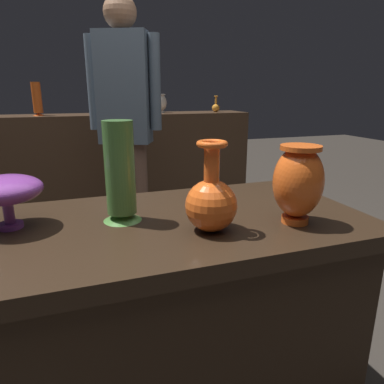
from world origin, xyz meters
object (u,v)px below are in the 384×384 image
(vase_centerpiece, at_px, (211,201))
(vase_tall_behind, at_px, (298,182))
(vase_left_accent, at_px, (5,191))
(shelf_vase_right, at_px, (161,103))
(shelf_vase_center, at_px, (104,107))
(shelf_vase_far_right, at_px, (216,107))
(vase_right_accent, at_px, (120,175))
(shelf_vase_left, at_px, (37,100))
(visitor_center_back, at_px, (125,116))

(vase_centerpiece, bearing_deg, vase_tall_behind, -5.45)
(vase_left_accent, bearing_deg, vase_centerpiece, -20.57)
(vase_left_accent, height_order, shelf_vase_right, shelf_vase_right)
(shelf_vase_center, distance_m, shelf_vase_far_right, 1.04)
(vase_tall_behind, bearing_deg, vase_centerpiece, 174.55)
(vase_centerpiece, height_order, vase_right_accent, vase_right_accent)
(shelf_vase_left, relative_size, shelf_vase_right, 1.57)
(vase_right_accent, distance_m, shelf_vase_right, 2.29)
(shelf_vase_right, xyz_separation_m, visitor_center_back, (-0.46, -0.90, -0.05))
(vase_tall_behind, relative_size, shelf_vase_center, 2.40)
(vase_left_accent, distance_m, shelf_vase_left, 2.10)
(vase_right_accent, bearing_deg, shelf_vase_far_right, 60.79)
(vase_centerpiece, height_order, vase_tall_behind, vase_centerpiece)
(vase_left_accent, distance_m, shelf_vase_far_right, 2.59)
(shelf_vase_center, height_order, shelf_vase_left, shelf_vase_left)
(shelf_vase_left, height_order, shelf_vase_right, shelf_vase_left)
(vase_left_accent, relative_size, shelf_vase_left, 0.77)
(vase_right_accent, height_order, shelf_vase_left, shelf_vase_left)
(vase_left_accent, xyz_separation_m, visitor_center_back, (0.53, 1.24, 0.12))
(shelf_vase_far_right, bearing_deg, vase_right_accent, -119.21)
(vase_tall_behind, height_order, shelf_vase_center, shelf_vase_center)
(vase_centerpiece, relative_size, vase_right_accent, 0.84)
(vase_left_accent, bearing_deg, shelf_vase_far_right, 54.20)
(shelf_vase_center, xyz_separation_m, shelf_vase_far_right, (1.04, -0.02, -0.02))
(shelf_vase_left, xyz_separation_m, shelf_vase_far_right, (1.56, 0.01, -0.08))
(visitor_center_back, bearing_deg, shelf_vase_right, -93.13)
(vase_tall_behind, relative_size, shelf_vase_right, 1.40)
(shelf_vase_left, bearing_deg, shelf_vase_center, 3.08)
(vase_centerpiece, bearing_deg, shelf_vase_far_right, 67.16)
(shelf_vase_left, xyz_separation_m, visitor_center_back, (0.58, -0.84, -0.09))
(vase_left_accent, xyz_separation_m, shelf_vase_left, (-0.05, 2.09, 0.20))
(vase_right_accent, relative_size, shelf_vase_far_right, 2.02)
(vase_right_accent, height_order, visitor_center_back, visitor_center_back)
(vase_centerpiece, distance_m, vase_right_accent, 0.28)
(vase_centerpiece, bearing_deg, shelf_vase_center, 91.76)
(vase_left_accent, relative_size, vase_right_accent, 0.67)
(vase_left_accent, relative_size, visitor_center_back, 0.12)
(shelf_vase_right, xyz_separation_m, shelf_vase_far_right, (0.52, -0.05, -0.05))
(vase_centerpiece, xyz_separation_m, vase_left_accent, (-0.54, 0.20, 0.03))
(vase_right_accent, relative_size, shelf_vase_left, 1.16)
(vase_right_accent, bearing_deg, vase_left_accent, 172.56)
(vase_right_accent, relative_size, shelf_vase_center, 3.11)
(vase_centerpiece, xyz_separation_m, vase_tall_behind, (0.26, -0.03, 0.04))
(vase_centerpiece, relative_size, shelf_vase_far_right, 1.71)
(shelf_vase_center, height_order, shelf_vase_right, shelf_vase_right)
(shelf_vase_far_right, bearing_deg, vase_centerpiece, -112.84)
(vase_left_accent, relative_size, shelf_vase_right, 1.22)
(vase_right_accent, height_order, shelf_vase_center, vase_right_accent)
(vase_centerpiece, bearing_deg, shelf_vase_left, 104.47)
(shelf_vase_center, bearing_deg, visitor_center_back, -86.31)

